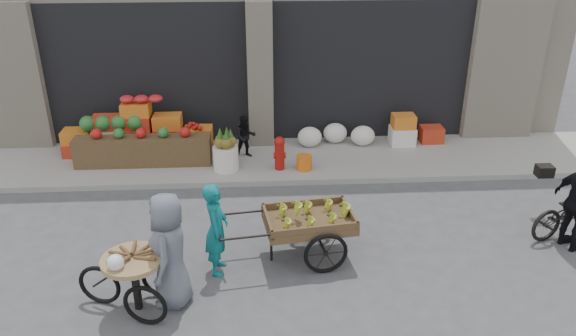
{
  "coord_description": "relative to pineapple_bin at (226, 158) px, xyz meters",
  "views": [
    {
      "loc": [
        -0.09,
        -6.88,
        5.11
      ],
      "look_at": [
        0.4,
        1.52,
        1.1
      ],
      "focal_mm": 35.0,
      "sensor_mm": 36.0,
      "label": 1
    }
  ],
  "objects": [
    {
      "name": "banana_cart",
      "position": [
        1.37,
        -3.05,
        0.33
      ],
      "size": [
        2.41,
        1.24,
        0.96
      ],
      "rotation": [
        0.0,
        0.0,
        0.14
      ],
      "color": "brown",
      "rests_on": "ground"
    },
    {
      "name": "sidewalk",
      "position": [
        0.75,
        0.5,
        -0.31
      ],
      "size": [
        18.0,
        2.2,
        0.12
      ],
      "primitive_type": "cube",
      "color": "gray",
      "rests_on": "ground"
    },
    {
      "name": "seated_person",
      "position": [
        0.4,
        0.6,
        0.21
      ],
      "size": [
        0.51,
        0.43,
        0.93
      ],
      "primitive_type": "imported",
      "rotation": [
        0.0,
        0.0,
        0.17
      ],
      "color": "black",
      "rests_on": "sidewalk"
    },
    {
      "name": "bicycle",
      "position": [
        5.9,
        -2.64,
        0.08
      ],
      "size": [
        1.82,
        1.11,
        0.9
      ],
      "primitive_type": "imported",
      "rotation": [
        0.0,
        0.0,
        1.89
      ],
      "color": "black",
      "rests_on": "ground"
    },
    {
      "name": "orange_bucket",
      "position": [
        1.6,
        -0.1,
        -0.1
      ],
      "size": [
        0.32,
        0.32,
        0.3
      ],
      "primitive_type": "cylinder",
      "color": "orange",
      "rests_on": "sidewalk"
    },
    {
      "name": "right_bay_goods",
      "position": [
        3.36,
        1.1,
        0.04
      ],
      "size": [
        3.35,
        0.6,
        0.7
      ],
      "color": "silver",
      "rests_on": "sidewalk"
    },
    {
      "name": "vendor_woman",
      "position": [
        0.02,
        -3.35,
        0.37
      ],
      "size": [
        0.38,
        0.55,
        1.47
      ],
      "primitive_type": "imported",
      "rotation": [
        0.0,
        0.0,
        1.52
      ],
      "color": "#0E686C",
      "rests_on": "ground"
    },
    {
      "name": "tricycle_cart",
      "position": [
        -1.05,
        -4.17,
        0.2
      ],
      "size": [
        1.46,
        1.02,
        0.95
      ],
      "rotation": [
        0.0,
        0.0,
        -0.25
      ],
      "color": "#9E7F51",
      "rests_on": "ground"
    },
    {
      "name": "vendor_grey",
      "position": [
        -0.56,
        -4.03,
        0.47
      ],
      "size": [
        0.61,
        0.87,
        1.69
      ],
      "primitive_type": "imported",
      "rotation": [
        0.0,
        0.0,
        -1.67
      ],
      "color": "slate",
      "rests_on": "ground"
    },
    {
      "name": "pineapple_bin",
      "position": [
        0.0,
        0.0,
        0.0
      ],
      "size": [
        0.52,
        0.52,
        0.5
      ],
      "primitive_type": "cylinder",
      "color": "silver",
      "rests_on": "sidewalk"
    },
    {
      "name": "fire_hydrant",
      "position": [
        1.1,
        -0.05,
        0.13
      ],
      "size": [
        0.22,
        0.22,
        0.71
      ],
      "color": "#A5140F",
      "rests_on": "sidewalk"
    },
    {
      "name": "fruit_display",
      "position": [
        -1.73,
        0.78,
        0.3
      ],
      "size": [
        3.1,
        1.12,
        1.24
      ],
      "color": "#B72F19",
      "rests_on": "sidewalk"
    },
    {
      "name": "ground",
      "position": [
        0.75,
        -3.6,
        -0.37
      ],
      "size": [
        80.0,
        80.0,
        0.0
      ],
      "primitive_type": "plane",
      "color": "#424244",
      "rests_on": "ground"
    }
  ]
}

